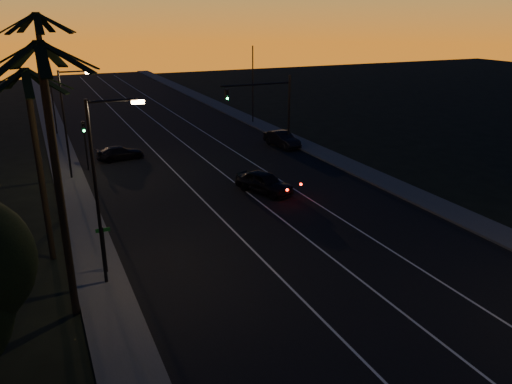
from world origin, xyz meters
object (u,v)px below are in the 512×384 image
right_car (282,139)px  lead_car (264,182)px  signal_mast (267,100)px  cross_car (120,153)px

right_car → lead_car: bearing=-122.6°
lead_car → right_car: 13.67m
lead_car → signal_mast: bearing=63.7°
right_car → signal_mast: bearing=-167.6°
signal_mast → right_car: 4.45m
cross_car → lead_car: bearing=-58.8°
signal_mast → right_car: size_ratio=1.51×
lead_car → cross_car: lead_car is taller
lead_car → cross_car: size_ratio=1.23×
signal_mast → lead_car: size_ratio=1.31×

